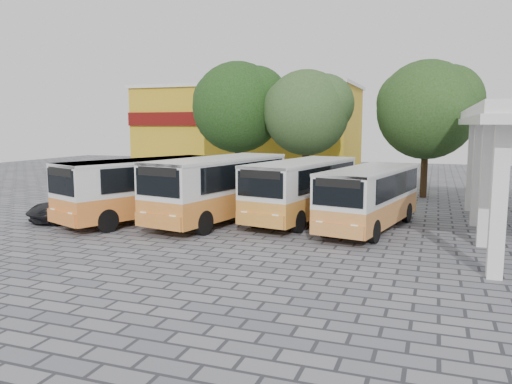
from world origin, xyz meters
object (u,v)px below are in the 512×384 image
at_px(bus_far_left, 142,185).
at_px(parked_car, 76,207).
at_px(bus_far_right, 370,194).
at_px(bus_centre_left, 219,185).
at_px(bus_centre_right, 302,186).

relative_size(bus_far_left, parked_car, 1.92).
distance_m(bus_far_right, parked_car, 14.25).
relative_size(bus_centre_left, parked_car, 1.94).
bearing_deg(bus_far_left, bus_far_right, 30.88).
xyz_separation_m(bus_centre_left, bus_far_right, (7.11, 0.67, -0.20)).
xyz_separation_m(bus_far_right, parked_car, (-13.98, -2.60, -0.96)).
xyz_separation_m(bus_centre_left, parked_car, (-6.87, -1.94, -1.16)).
relative_size(bus_far_left, bus_centre_right, 1.05).
xyz_separation_m(bus_far_left, parked_car, (-3.23, -0.96, -1.10)).
distance_m(bus_far_left, parked_car, 3.54).
bearing_deg(bus_centre_left, bus_far_left, -153.76).
xyz_separation_m(bus_far_left, bus_centre_right, (7.35, 2.62, -0.04)).
height_order(bus_centre_right, bus_far_right, bus_centre_right).
bearing_deg(bus_centre_left, parked_car, -153.06).
xyz_separation_m(bus_far_left, bus_centre_left, (3.64, 0.98, 0.06)).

